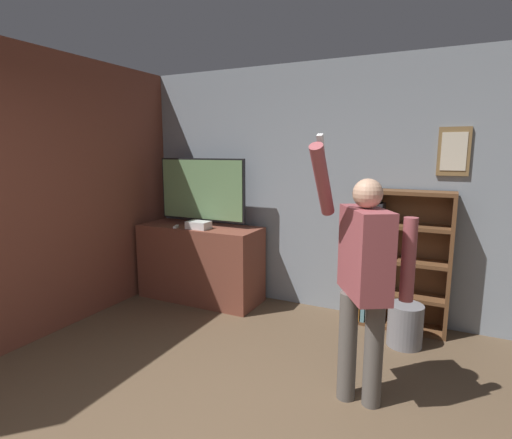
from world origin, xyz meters
The scene contains 9 objects.
wall_back centered at (0.00, 3.18, 1.35)m, with size 6.53×0.09×2.70m.
wall_side_brick centered at (-2.30, 1.57, 1.35)m, with size 0.06×4.75×2.70m.
tv_ledge centered at (-1.48, 2.78, 0.45)m, with size 1.46×0.57×0.89m.
television centered at (-1.48, 2.85, 1.30)m, with size 1.13×0.22×0.79m.
game_console centered at (-1.40, 2.64, 0.93)m, with size 0.26×0.17×0.09m.
remote_loose centered at (-1.67, 2.59, 0.90)m, with size 0.09×0.14×0.02m.
bookshelf centered at (0.69, 3.00, 0.70)m, with size 0.88×0.28×1.39m.
person centered at (0.66, 1.58, 0.97)m, with size 0.64×0.57×1.87m.
waste_bin centered at (0.86, 2.61, 0.20)m, with size 0.31×0.31×0.39m.
Camera 1 is at (1.15, -1.07, 1.77)m, focal length 28.00 mm.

